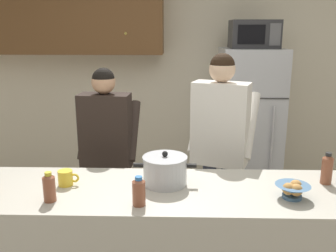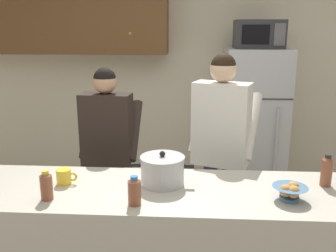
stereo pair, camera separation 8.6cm
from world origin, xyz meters
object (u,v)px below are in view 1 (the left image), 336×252
at_px(coffee_mug, 66,178).
at_px(bread_bowl, 293,190).
at_px(refrigerator, 248,126).
at_px(person_near_pot, 106,143).
at_px(bottle_far_corner, 327,169).
at_px(microwave, 254,34).
at_px(bottle_near_edge, 139,191).
at_px(person_by_sink, 220,135).
at_px(bottle_mid_counter, 49,187).
at_px(cooking_pot, 165,170).

relative_size(coffee_mug, bread_bowl, 0.66).
relative_size(refrigerator, person_near_pot, 1.06).
bearing_deg(bottle_far_corner, bread_bowl, -141.23).
relative_size(microwave, bottle_near_edge, 2.87).
height_order(refrigerator, coffee_mug, refrigerator).
distance_m(refrigerator, person_by_sink, 1.22).
height_order(person_by_sink, bottle_mid_counter, person_by_sink).
bearing_deg(refrigerator, bottle_near_edge, -115.34).
distance_m(cooking_pot, bottle_near_edge, 0.32).
xyz_separation_m(coffee_mug, bottle_near_edge, (0.48, -0.25, 0.03)).
relative_size(person_by_sink, bottle_far_corner, 8.33).
bearing_deg(refrigerator, bottle_far_corner, -84.76).
height_order(person_near_pot, bottle_near_edge, person_near_pot).
bearing_deg(bottle_near_edge, bottle_far_corner, 15.95).
relative_size(cooking_pot, bottle_far_corner, 1.92).
bearing_deg(person_by_sink, bottle_mid_counter, -138.87).
xyz_separation_m(refrigerator, bottle_mid_counter, (-1.48, -2.03, 0.17)).
bearing_deg(coffee_mug, cooking_pot, 3.46).
distance_m(person_by_sink, bottle_near_edge, 1.09).
relative_size(coffee_mug, bottle_far_corner, 0.65).
bearing_deg(bread_bowl, bottle_far_corner, 38.77).
height_order(coffee_mug, bottle_mid_counter, bottle_mid_counter).
xyz_separation_m(microwave, cooking_pot, (-0.84, -1.75, -0.80)).
xyz_separation_m(microwave, bread_bowl, (-0.11, -1.93, -0.83)).
xyz_separation_m(coffee_mug, bottle_far_corner, (1.61, 0.07, 0.05)).
distance_m(microwave, bottle_far_corner, 1.89).
bearing_deg(person_near_pot, cooking_pot, -54.36).
bearing_deg(coffee_mug, person_by_sink, 34.17).
bearing_deg(bread_bowl, bottle_near_edge, -172.98).
height_order(microwave, coffee_mug, microwave).
bearing_deg(bottle_far_corner, refrigerator, 95.24).
relative_size(person_near_pot, bread_bowl, 7.94).
bearing_deg(person_near_pot, person_by_sink, -2.42).
bearing_deg(bottle_far_corner, coffee_mug, -177.52).
distance_m(person_near_pot, bottle_mid_counter, 0.96).
relative_size(refrigerator, cooking_pot, 4.29).
bearing_deg(refrigerator, coffee_mug, -128.83).
xyz_separation_m(refrigerator, person_near_pot, (-1.34, -1.08, 0.14)).
height_order(cooking_pot, bread_bowl, cooking_pot).
height_order(person_by_sink, bread_bowl, person_by_sink).
xyz_separation_m(microwave, coffee_mug, (-1.45, -1.78, -0.84)).
bearing_deg(bottle_far_corner, cooking_pot, -178.11).
xyz_separation_m(bread_bowl, bottle_near_edge, (-0.86, -0.11, 0.03)).
distance_m(person_near_pot, person_by_sink, 0.91).
bearing_deg(bottle_mid_counter, microwave, 53.57).
height_order(refrigerator, bread_bowl, refrigerator).
bearing_deg(bottle_far_corner, microwave, 95.31).
relative_size(bottle_mid_counter, bottle_far_corner, 0.85).
height_order(person_near_pot, bread_bowl, person_near_pot).
relative_size(refrigerator, microwave, 3.47).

